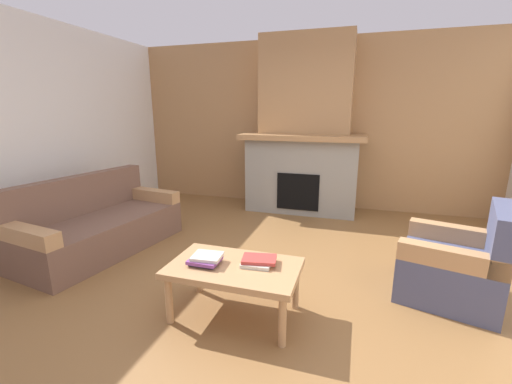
{
  "coord_description": "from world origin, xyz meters",
  "views": [
    {
      "loc": [
        0.85,
        -2.6,
        1.59
      ],
      "look_at": [
        -0.24,
        0.87,
        0.68
      ],
      "focal_mm": 23.13,
      "sensor_mm": 36.0,
      "label": 1
    }
  ],
  "objects_px": {
    "coffee_table": "(234,272)",
    "armchair": "(456,266)",
    "fireplace": "(304,138)",
    "couch": "(99,226)"
  },
  "relations": [
    {
      "from": "coffee_table",
      "to": "armchair",
      "type": "bearing_deg",
      "value": 25.33
    },
    {
      "from": "fireplace",
      "to": "couch",
      "type": "height_order",
      "value": "fireplace"
    },
    {
      "from": "couch",
      "to": "armchair",
      "type": "distance_m",
      "value": 3.69
    },
    {
      "from": "fireplace",
      "to": "armchair",
      "type": "bearing_deg",
      "value": -52.72
    },
    {
      "from": "couch",
      "to": "coffee_table",
      "type": "relative_size",
      "value": 1.9
    },
    {
      "from": "couch",
      "to": "coffee_table",
      "type": "xyz_separation_m",
      "value": [
        1.97,
        -0.73,
        0.09
      ]
    },
    {
      "from": "coffee_table",
      "to": "fireplace",
      "type": "bearing_deg",
      "value": 89.85
    },
    {
      "from": "armchair",
      "to": "coffee_table",
      "type": "bearing_deg",
      "value": -154.67
    },
    {
      "from": "armchair",
      "to": "coffee_table",
      "type": "distance_m",
      "value": 1.9
    },
    {
      "from": "armchair",
      "to": "fireplace",
      "type": "bearing_deg",
      "value": 127.28
    }
  ]
}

